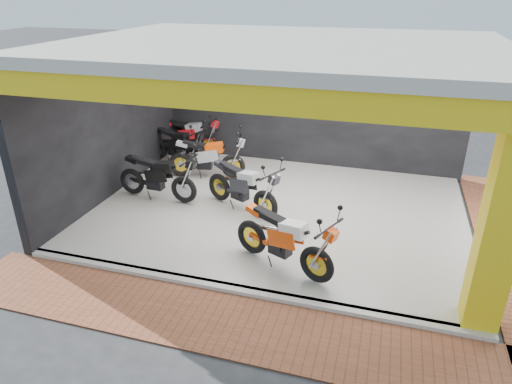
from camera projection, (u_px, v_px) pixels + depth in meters
ground at (253, 260)px, 8.52m from camera, size 80.00×80.00×0.00m
showroom_floor at (279, 211)px, 10.24m from camera, size 8.00×6.00×0.10m
showroom_ceiling at (283, 46)px, 8.76m from camera, size 8.40×6.40×0.20m
back_wall at (308, 104)px, 12.23m from camera, size 8.20×0.20×3.50m
left_wall at (109, 123)px, 10.60m from camera, size 0.20×6.20×3.50m
corner_column at (501, 223)px, 6.16m from camera, size 0.50×0.50×3.50m
header_beam_front at (231, 95)px, 6.27m from camera, size 8.40×0.30×0.40m
header_beam_right at (508, 73)px, 7.85m from camera, size 0.30×6.40×0.40m
floor_kerb at (235, 289)px, 7.61m from camera, size 8.00×0.20×0.10m
paver_front at (219, 321)px, 6.95m from camera, size 9.00×1.40×0.03m
moto_hero at (318, 248)px, 7.44m from camera, size 2.33×1.61×1.34m
moto_row_a at (266, 191)px, 9.51m from camera, size 2.28×1.62×1.31m
moto_row_b at (183, 177)px, 10.22m from camera, size 2.17×0.92×1.30m
moto_row_c at (233, 155)px, 11.56m from camera, size 2.22×1.18×1.29m
moto_row_d at (194, 146)px, 12.22m from camera, size 2.18×1.29×1.25m
moto_row_e at (209, 134)px, 13.14m from camera, size 2.09×0.80×1.27m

